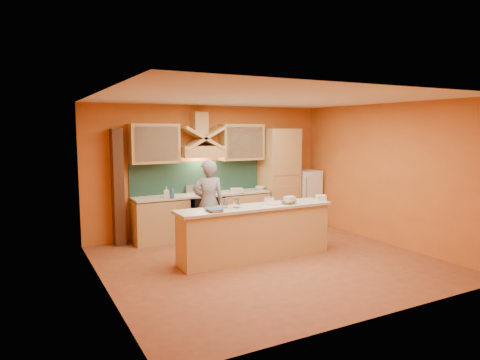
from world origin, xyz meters
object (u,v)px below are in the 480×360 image
fridge (305,197)px  mixing_bowl (289,202)px  person (209,203)px  stove (203,215)px  kitchen_scale (269,200)px

fridge → mixing_bowl: (-1.87, -2.01, 0.33)m
fridge → person: (-2.89, -0.74, 0.20)m
stove → fridge: (2.70, 0.00, 0.20)m
fridge → stove: bearing=180.0°
fridge → kitchen_scale: (-2.14, -1.78, 0.35)m
stove → mixing_bowl: (0.83, -2.01, 0.53)m
stove → mixing_bowl: 2.24m
stove → fridge: fridge is taller
person → mixing_bowl: (1.03, -1.26, 0.13)m
mixing_bowl → kitchen_scale: bearing=139.6°
stove → kitchen_scale: kitchen_scale is taller
stove → person: (-0.19, -0.74, 0.40)m
person → mixing_bowl: 1.63m
mixing_bowl → stove: bearing=112.5°
stove → mixing_bowl: mixing_bowl is taller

